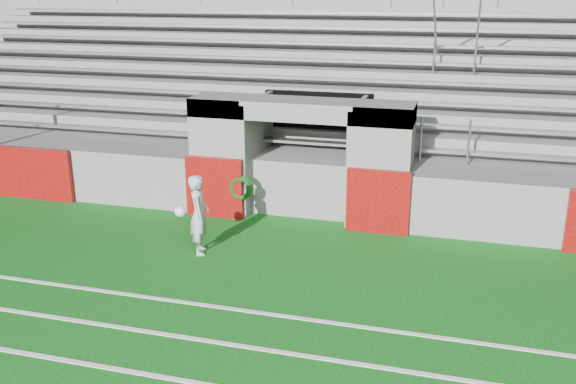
% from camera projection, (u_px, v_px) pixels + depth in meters
% --- Properties ---
extents(ground, '(90.00, 90.00, 0.00)m').
position_uv_depth(ground, '(249.00, 282.00, 11.13)').
color(ground, '#0E5413').
rests_on(ground, ground).
extents(stadium_structure, '(26.00, 8.48, 5.42)m').
position_uv_depth(stadium_structure, '(341.00, 113.00, 17.97)').
color(stadium_structure, slate).
rests_on(stadium_structure, ground).
extents(goalkeeper_with_ball, '(0.69, 0.66, 1.55)m').
position_uv_depth(goalkeeper_with_ball, '(199.00, 214.00, 12.13)').
color(goalkeeper_with_ball, '#AEB4B8').
rests_on(goalkeeper_with_ball, ground).
extents(hose_coil, '(0.55, 0.15, 0.55)m').
position_uv_depth(hose_coil, '(241.00, 188.00, 13.89)').
color(hose_coil, '#0D4514').
rests_on(hose_coil, ground).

